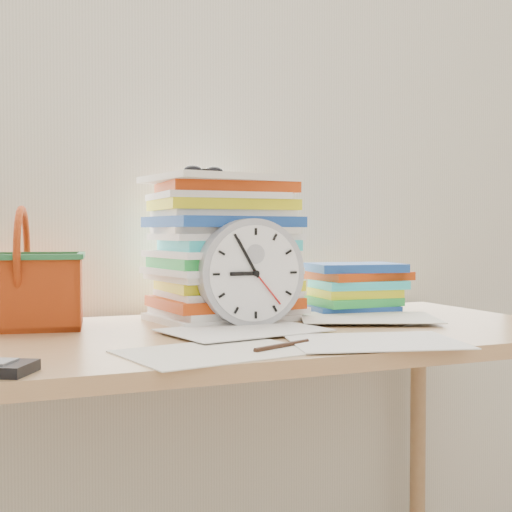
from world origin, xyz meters
name	(u,v)px	position (x,y,z in m)	size (l,w,h in m)	color
curtain	(190,96)	(0.00, 1.98, 1.30)	(2.40, 0.01, 2.50)	silver
desk	(245,366)	(0.00, 1.60, 0.68)	(1.40, 0.70, 0.75)	#A47A4C
paper_stack	(224,248)	(0.02, 1.79, 0.92)	(0.33, 0.27, 0.33)	white
clock	(251,273)	(0.03, 1.65, 0.87)	(0.23, 0.23, 0.05)	#A3A5AD
sunglasses	(204,171)	(-0.02, 1.80, 1.10)	(0.11, 0.10, 0.03)	black
book_stack	(356,288)	(0.37, 1.78, 0.81)	(0.25, 0.19, 0.13)	white
basket	(22,269)	(-0.42, 1.81, 0.88)	(0.25, 0.20, 0.25)	#B94112
pen	(282,346)	(-0.03, 1.36, 0.75)	(0.01, 0.01, 0.14)	black
scattered_papers	(245,327)	(0.00, 1.60, 0.76)	(1.26, 0.42, 0.02)	white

